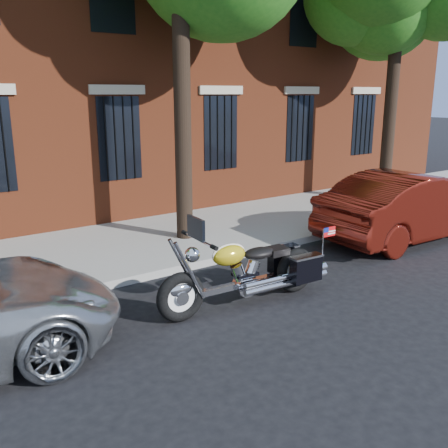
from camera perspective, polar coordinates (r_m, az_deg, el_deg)
ground at (r=8.74m, az=2.66°, el=-7.28°), size 120.00×120.00×0.00m
curb at (r=9.76m, az=-2.35°, el=-4.39°), size 40.00×0.16×0.15m
sidewalk at (r=11.31m, az=-7.58°, el=-1.81°), size 40.00×3.60×0.15m
building at (r=17.38m, az=-19.88°, el=22.97°), size 26.00×10.08×12.00m
motorcycle at (r=7.92m, az=3.06°, el=-5.60°), size 3.04×0.97×1.55m
car_maroon at (r=12.12m, az=20.65°, el=1.94°), size 4.82×1.87×1.57m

